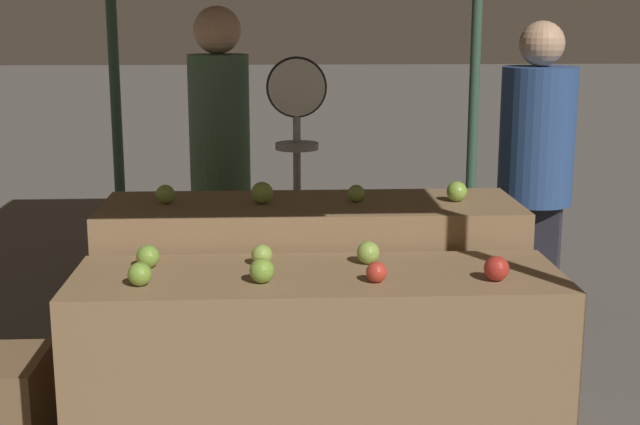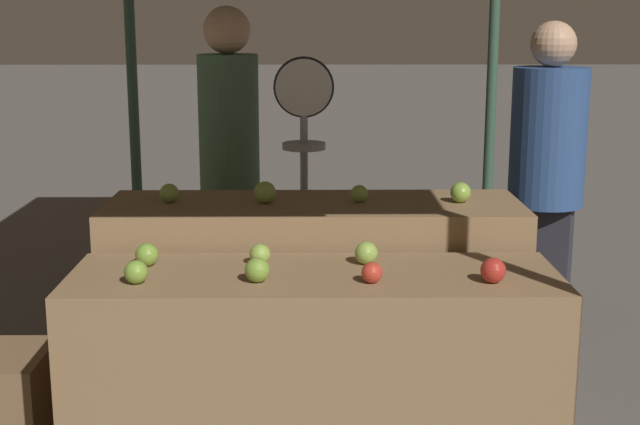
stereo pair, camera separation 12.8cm
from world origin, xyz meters
name	(u,v)px [view 2 (the right image)]	position (x,y,z in m)	size (l,w,h in m)	color
display_counter_front	(315,388)	(0.00, 0.00, 0.42)	(1.70, 0.55, 0.85)	olive
display_counter_back	(314,316)	(0.00, 0.60, 0.49)	(1.70, 0.55, 0.97)	olive
apple_front_0	(136,272)	(-0.59, -0.11, 0.89)	(0.08, 0.08, 0.08)	#7AA338
apple_front_1	(257,270)	(-0.19, -0.10, 0.89)	(0.08, 0.08, 0.08)	#7AA338
apple_front_2	(372,273)	(0.19, -0.11, 0.88)	(0.07, 0.07, 0.07)	red
apple_front_3	(493,270)	(0.59, -0.12, 0.89)	(0.09, 0.09, 0.09)	#B72D23
apple_front_4	(147,255)	(-0.60, 0.10, 0.89)	(0.08, 0.08, 0.08)	#7AA338
apple_front_5	(260,254)	(-0.19, 0.12, 0.88)	(0.08, 0.08, 0.08)	#8EB247
apple_front_6	(366,253)	(0.19, 0.12, 0.89)	(0.08, 0.08, 0.08)	#8EB247
apple_back_0	(169,193)	(-0.59, 0.61, 1.01)	(0.08, 0.08, 0.08)	#8EB247
apple_back_1	(265,192)	(-0.20, 0.59, 1.02)	(0.09, 0.09, 0.09)	#8EB247
apple_back_2	(359,194)	(0.19, 0.60, 1.01)	(0.07, 0.07, 0.07)	#8EB247
apple_back_3	(461,192)	(0.60, 0.59, 1.02)	(0.08, 0.08, 0.08)	#84AD3D
produce_scale	(304,148)	(-0.04, 1.13, 1.12)	(0.28, 0.20, 1.54)	#99999E
person_vendor_at_scale	(229,153)	(-0.42, 1.47, 1.05)	(0.40, 0.40, 1.77)	#2D2D38
person_customer_left	(547,168)	(1.17, 1.42, 0.98)	(0.49, 0.49, 1.70)	#2D2D38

